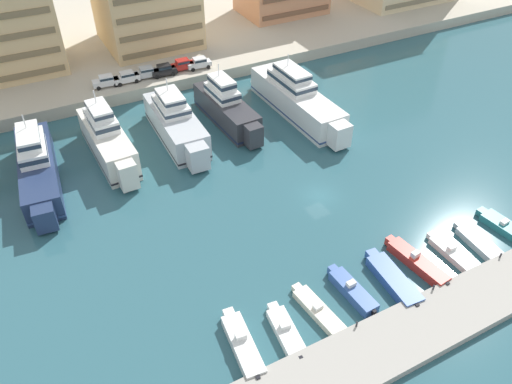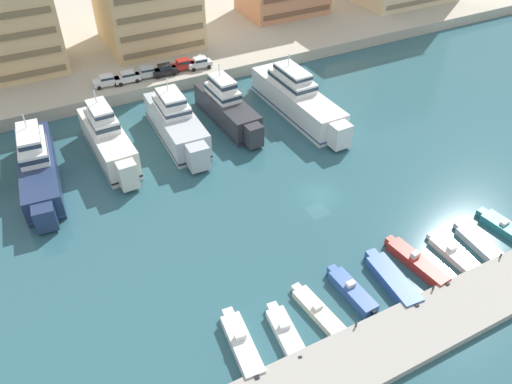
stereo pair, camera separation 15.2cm
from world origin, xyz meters
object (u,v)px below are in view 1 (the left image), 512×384
object	(u,v)px
motorboat_teal_far_right	(505,227)
yacht_ivory_mid_left	(108,140)
yacht_charcoal_center	(227,108)
motorboat_white_mid_right	(452,253)
yacht_silver_center_left	(176,124)
car_red_center	(182,64)
yacht_white_center_right	(297,99)
motorboat_white_left	(286,332)
car_black_center_left	(164,70)
car_white_center_right	(199,63)
motorboat_blue_center_left	(352,290)
car_white_left	(127,77)
motorboat_white_far_left	(242,344)
car_silver_mid_left	(146,72)
motorboat_cream_mid_left	(320,312)
motorboat_blue_center	(393,279)
yacht_navy_left	(37,166)
motorboat_grey_right	(479,243)
car_white_far_left	(106,81)
motorboat_red_center_right	(417,262)

from	to	relation	value
motorboat_teal_far_right	yacht_ivory_mid_left	bearing A→B (deg)	135.64
yacht_charcoal_center	motorboat_white_mid_right	world-z (taller)	yacht_charcoal_center
yacht_silver_center_left	car_red_center	bearing A→B (deg)	66.15
yacht_silver_center_left	yacht_white_center_right	world-z (taller)	yacht_white_center_right
motorboat_white_left	car_black_center_left	size ratio (longest dim) A/B	1.59
car_black_center_left	car_red_center	xyz separation A→B (m)	(3.39, 0.52, 0.00)
car_black_center_left	car_white_center_right	bearing A→B (deg)	-1.47
motorboat_blue_center_left	car_white_left	xyz separation A→B (m)	(-7.44, 50.72, 2.39)
motorboat_white_far_left	motorboat_white_left	xyz separation A→B (m)	(4.14, -0.59, -0.12)
yacht_ivory_mid_left	car_silver_mid_left	distance (m)	19.67
motorboat_cream_mid_left	motorboat_blue_center	world-z (taller)	motorboat_cream_mid_left
car_black_center_left	car_white_center_right	world-z (taller)	same
motorboat_blue_center_left	car_black_center_left	world-z (taller)	car_black_center_left
motorboat_teal_far_right	car_white_left	world-z (taller)	car_white_left
yacht_navy_left	motorboat_blue_center	world-z (taller)	yacht_navy_left
motorboat_blue_center	yacht_charcoal_center	bearing A→B (deg)	92.45
motorboat_grey_right	motorboat_cream_mid_left	bearing A→B (deg)	179.21
motorboat_white_left	car_red_center	distance (m)	53.03
motorboat_white_left	motorboat_cream_mid_left	size ratio (longest dim) A/B	0.85
yacht_white_center_right	motorboat_blue_center_left	bearing A→B (deg)	-112.28
yacht_navy_left	yacht_silver_center_left	bearing A→B (deg)	3.86
yacht_silver_center_left	car_white_far_left	size ratio (longest dim) A/B	4.32
motorboat_grey_right	car_white_center_right	bearing A→B (deg)	102.64
motorboat_white_left	car_white_left	distance (m)	51.83
motorboat_white_left	car_white_left	xyz separation A→B (m)	(0.68, 51.76, 2.51)
motorboat_white_left	car_silver_mid_left	xyz separation A→B (m)	(3.97, 51.98, 2.51)
yacht_white_center_right	motorboat_white_left	size ratio (longest dim) A/B	3.46
motorboat_cream_mid_left	car_silver_mid_left	world-z (taller)	car_silver_mid_left
motorboat_cream_mid_left	car_black_center_left	bearing A→B (deg)	86.80
motorboat_white_left	motorboat_cream_mid_left	bearing A→B (deg)	5.63
motorboat_white_left	car_white_left	world-z (taller)	car_white_left
car_white_left	motorboat_blue_center_left	bearing A→B (deg)	-81.65
motorboat_red_center_right	motorboat_grey_right	xyz separation A→B (m)	(8.12, -0.91, -0.19)
yacht_charcoal_center	motorboat_teal_far_right	bearing A→B (deg)	-63.44
motorboat_blue_center	car_white_left	distance (m)	52.86
yacht_silver_center_left	car_silver_mid_left	distance (m)	16.49
motorboat_blue_center	car_white_far_left	world-z (taller)	car_white_far_left
yacht_navy_left	yacht_ivory_mid_left	world-z (taller)	yacht_ivory_mid_left
yacht_ivory_mid_left	motorboat_white_mid_right	bearing A→B (deg)	-52.00
car_black_center_left	car_red_center	distance (m)	3.43
motorboat_white_left	car_white_far_left	world-z (taller)	car_white_far_left
motorboat_grey_right	car_black_center_left	size ratio (longest dim) A/B	1.66
car_silver_mid_left	motorboat_blue_center	bearing A→B (deg)	-80.49
car_red_center	motorboat_white_left	bearing A→B (deg)	-101.10
motorboat_white_far_left	motorboat_teal_far_right	size ratio (longest dim) A/B	1.13
car_white_center_right	car_silver_mid_left	bearing A→B (deg)	175.76
yacht_ivory_mid_left	motorboat_red_center_right	distance (m)	41.49
yacht_silver_center_left	yacht_white_center_right	bearing A→B (deg)	-5.65
yacht_silver_center_left	motorboat_grey_right	size ratio (longest dim) A/B	2.65
motorboat_teal_far_right	car_silver_mid_left	size ratio (longest dim) A/B	1.63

